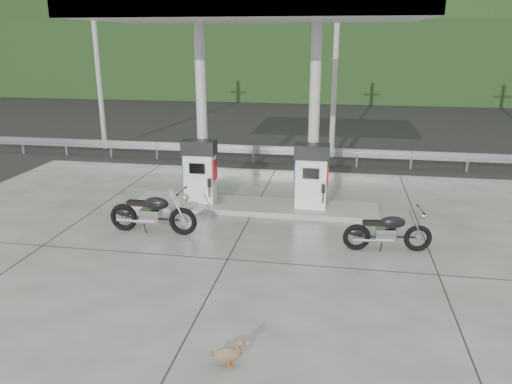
% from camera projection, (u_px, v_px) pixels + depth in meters
% --- Properties ---
extents(ground, '(160.00, 160.00, 0.00)m').
position_uv_depth(ground, '(237.00, 243.00, 12.04)').
color(ground, black).
rests_on(ground, ground).
extents(forecourt_apron, '(18.00, 14.00, 0.02)m').
position_uv_depth(forecourt_apron, '(237.00, 243.00, 12.04)').
color(forecourt_apron, '#61615D').
rests_on(forecourt_apron, ground).
extents(pump_island, '(7.00, 1.40, 0.15)m').
position_uv_depth(pump_island, '(255.00, 206.00, 14.37)').
color(pump_island, gray).
rests_on(pump_island, forecourt_apron).
extents(gas_pump_left, '(0.95, 0.55, 1.80)m').
position_uv_depth(gas_pump_left, '(200.00, 171.00, 14.34)').
color(gas_pump_left, white).
rests_on(gas_pump_left, pump_island).
extents(gas_pump_right, '(0.95, 0.55, 1.80)m').
position_uv_depth(gas_pump_right, '(311.00, 176.00, 13.82)').
color(gas_pump_right, white).
rests_on(gas_pump_right, pump_island).
extents(canopy_column_left, '(0.30, 0.30, 5.00)m').
position_uv_depth(canopy_column_left, '(202.00, 114.00, 14.24)').
color(canopy_column_left, silver).
rests_on(canopy_column_left, pump_island).
extents(canopy_column_right, '(0.30, 0.30, 5.00)m').
position_uv_depth(canopy_column_right, '(314.00, 116.00, 13.72)').
color(canopy_column_right, silver).
rests_on(canopy_column_right, pump_island).
extents(canopy_roof, '(8.50, 5.00, 0.40)m').
position_uv_depth(canopy_roof, '(254.00, 12.00, 12.81)').
color(canopy_roof, silver).
rests_on(canopy_roof, canopy_column_left).
extents(guardrail, '(26.00, 0.16, 1.42)m').
position_uv_depth(guardrail, '(279.00, 146.00, 19.36)').
color(guardrail, gray).
rests_on(guardrail, ground).
extents(road, '(60.00, 7.00, 0.01)m').
position_uv_depth(road, '(288.00, 146.00, 22.87)').
color(road, black).
rests_on(road, ground).
extents(utility_pole_a, '(0.22, 0.22, 8.00)m').
position_uv_depth(utility_pole_a, '(97.00, 56.00, 21.10)').
color(utility_pole_a, gray).
rests_on(utility_pole_a, ground).
extents(utility_pole_b, '(0.22, 0.22, 8.00)m').
position_uv_depth(utility_pole_b, '(336.00, 58.00, 19.48)').
color(utility_pole_b, gray).
rests_on(utility_pole_b, ground).
extents(tree_band, '(80.00, 6.00, 6.00)m').
position_uv_depth(tree_band, '(314.00, 61.00, 39.40)').
color(tree_band, black).
rests_on(tree_band, ground).
extents(forested_hills, '(100.00, 40.00, 140.00)m').
position_uv_depth(forested_hills, '(326.00, 74.00, 68.53)').
color(forested_hills, black).
rests_on(forested_hills, ground).
extents(motorcycle_left, '(2.16, 0.72, 1.02)m').
position_uv_depth(motorcycle_left, '(153.00, 213.00, 12.50)').
color(motorcycle_left, black).
rests_on(motorcycle_left, forecourt_apron).
extents(motorcycle_right, '(1.96, 0.82, 0.90)m').
position_uv_depth(motorcycle_right, '(388.00, 232.00, 11.45)').
color(motorcycle_right, black).
rests_on(motorcycle_right, forecourt_apron).
extents(duck, '(0.54, 0.30, 0.37)m').
position_uv_depth(duck, '(227.00, 355.00, 7.44)').
color(duck, brown).
rests_on(duck, forecourt_apron).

